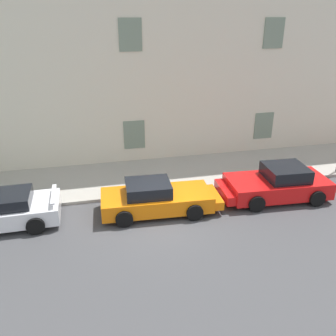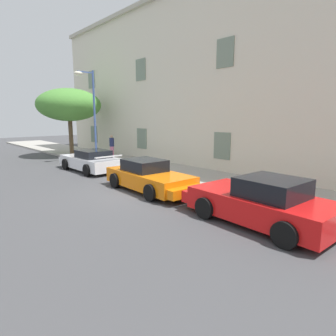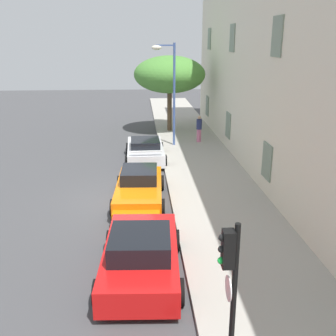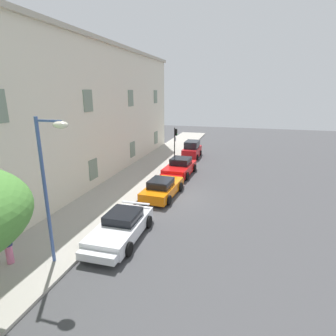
# 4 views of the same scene
# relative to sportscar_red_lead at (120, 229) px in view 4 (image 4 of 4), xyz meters

# --- Properties ---
(ground_plane) EXTENTS (80.00, 80.00, 0.00)m
(ground_plane) POSITION_rel_sportscar_red_lead_xyz_m (6.06, -1.06, -0.58)
(ground_plane) COLOR #444447
(sidewalk) EXTENTS (60.00, 4.08, 0.14)m
(sidewalk) POSITION_rel_sportscar_red_lead_xyz_m (6.06, 2.99, -0.51)
(sidewalk) COLOR #A8A399
(sidewalk) RESTS_ON ground
(building_facade) EXTENTS (37.12, 4.86, 11.00)m
(building_facade) POSITION_rel_sportscar_red_lead_xyz_m (6.06, 7.20, 4.94)
(building_facade) COLOR beige
(building_facade) RESTS_ON ground
(sportscar_red_lead) EXTENTS (4.88, 2.23, 1.27)m
(sportscar_red_lead) POSITION_rel_sportscar_red_lead_xyz_m (0.00, 0.00, 0.00)
(sportscar_red_lead) COLOR white
(sportscar_red_lead) RESTS_ON ground
(sportscar_yellow_flank) EXTENTS (4.90, 2.23, 1.34)m
(sportscar_yellow_flank) POSITION_rel_sportscar_red_lead_xyz_m (6.32, -0.35, 0.01)
(sportscar_yellow_flank) COLOR orange
(sportscar_yellow_flank) RESTS_ON ground
(sportscar_white_middle) EXTENTS (4.82, 2.46, 1.45)m
(sportscar_white_middle) POSITION_rel_sportscar_red_lead_xyz_m (11.42, -0.30, 0.06)
(sportscar_white_middle) COLOR red
(sportscar_white_middle) RESTS_ON ground
(hatchback_parked) EXTENTS (3.64, 1.81, 1.85)m
(hatchback_parked) POSITION_rel_sportscar_red_lead_xyz_m (18.36, -0.08, 0.25)
(hatchback_parked) COLOR red
(hatchback_parked) RESTS_ON ground
(traffic_light) EXTENTS (0.44, 0.36, 3.47)m
(traffic_light) POSITION_rel_sportscar_red_lead_xyz_m (15.78, 1.19, 1.93)
(traffic_light) COLOR black
(traffic_light) RESTS_ON sidewalk
(street_lamp) EXTENTS (0.44, 1.42, 6.16)m
(street_lamp) POSITION_rel_sportscar_red_lead_xyz_m (-2.62, 1.46, 3.78)
(street_lamp) COLOR #3F5999
(street_lamp) RESTS_ON sidewalk
(pedestrian_admiring) EXTENTS (0.48, 0.48, 1.70)m
(pedestrian_admiring) POSITION_rel_sportscar_red_lead_xyz_m (-3.26, 3.54, 0.44)
(pedestrian_admiring) COLOR pink
(pedestrian_admiring) RESTS_ON sidewalk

